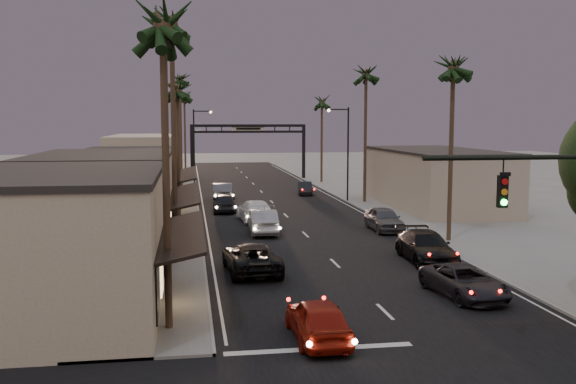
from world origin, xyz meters
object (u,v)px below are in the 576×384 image
object	(u,v)px
palm_la	(163,14)
palm_ld	(180,76)
oncoming_pickup	(251,258)
curbside_black	(426,247)
curbside_near	(464,282)
palm_rc	(322,99)
oncoming_red	(318,319)
oncoming_silver	(263,221)
palm_lb	(171,17)
palm_rb	(366,70)
streetlight_left	(197,142)
streetlight_right	(345,146)
palm_far	(184,94)
palm_lc	(177,85)
arch	(248,138)
palm_ra	(454,61)

from	to	relation	value
palm_la	palm_ld	bearing A→B (deg)	90.00
oncoming_pickup	curbside_black	size ratio (longest dim) A/B	0.97
palm_la	curbside_near	distance (m)	16.87
palm_rc	oncoming_red	bearing A→B (deg)	-101.88
palm_rc	oncoming_pickup	size ratio (longest dim) A/B	2.22
palm_rc	oncoming_silver	world-z (taller)	palm_rc
palm_lb	palm_rb	world-z (taller)	palm_lb
streetlight_left	oncoming_red	xyz separation A→B (m)	(3.56, -50.89, -4.57)
streetlight_right	streetlight_left	size ratio (longest dim) A/B	1.00
palm_lb	oncoming_silver	distance (m)	15.44
streetlight_right	palm_far	size ratio (longest dim) A/B	0.68
palm_lc	palm_rc	distance (m)	32.86
arch	palm_lc	bearing A→B (deg)	-104.20
arch	curbside_near	world-z (taller)	arch
palm_lc	streetlight_right	bearing A→B (deg)	30.11
arch	palm_ra	distance (m)	47.17
palm_rc	oncoming_pickup	xyz separation A→B (m)	(-13.31, -46.42, -9.70)
streetlight_left	curbside_black	distance (m)	41.31
streetlight_left	oncoming_pickup	distance (m)	40.73
palm_lb	palm_ld	xyz separation A→B (m)	(0.00, 33.00, -0.97)
palm_far	curbside_near	distance (m)	68.37
palm_la	curbside_black	xyz separation A→B (m)	(13.65, 9.72, -10.62)
curbside_near	palm_ld	bearing A→B (deg)	99.61
streetlight_left	palm_ra	bearing A→B (deg)	-65.46
palm_lb	palm_lc	size ratio (longest dim) A/B	1.25
oncoming_red	oncoming_silver	size ratio (longest dim) A/B	0.87
palm_rb	curbside_near	size ratio (longest dim) A/B	2.87
streetlight_right	arch	bearing A→B (deg)	105.47
palm_lb	oncoming_silver	world-z (taller)	palm_lb
streetlight_left	palm_ld	bearing A→B (deg)	-119.25
curbside_near	streetlight_right	bearing A→B (deg)	78.46
palm_la	oncoming_silver	distance (m)	23.28
palm_lc	oncoming_silver	bearing A→B (deg)	-50.86
oncoming_silver	oncoming_red	bearing A→B (deg)	90.31
streetlight_right	palm_ra	bearing A→B (deg)	-85.43
palm_lc	palm_la	bearing A→B (deg)	-90.00
oncoming_silver	palm_ra	bearing A→B (deg)	158.51
palm_ld	oncoming_silver	distance (m)	29.13
palm_la	palm_far	distance (m)	69.00
curbside_black	palm_rb	bearing A→B (deg)	84.47
curbside_black	streetlight_left	bearing A→B (deg)	109.42
curbside_near	curbside_black	bearing A→B (deg)	75.84
palm_ld	streetlight_right	bearing A→B (deg)	-32.79
palm_ra	oncoming_silver	distance (m)	16.34
streetlight_left	curbside_black	size ratio (longest dim) A/B	1.58
curbside_near	curbside_black	size ratio (longest dim) A/B	0.87
arch	streetlight_left	xyz separation A→B (m)	(-6.92, -12.00, -0.20)
palm_rc	palm_lb	bearing A→B (deg)	-112.27
streetlight_left	palm_lc	size ratio (longest dim) A/B	0.74
streetlight_left	palm_lc	world-z (taller)	palm_lc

